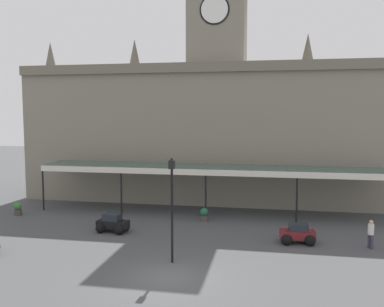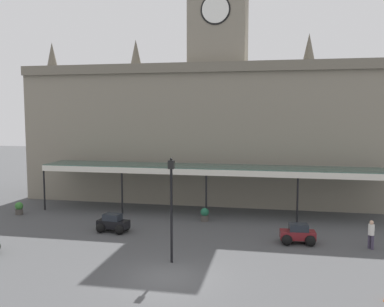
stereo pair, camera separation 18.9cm
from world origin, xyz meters
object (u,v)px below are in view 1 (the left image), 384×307
(victorian_lamppost, at_px, (172,199))
(planter_forecourt_centre, at_px, (18,208))
(car_maroon_sedan, at_px, (298,235))
(pedestrian_crossing_forecourt, at_px, (371,233))
(planter_by_canopy, at_px, (204,214))
(car_black_sedan, at_px, (113,224))

(victorian_lamppost, bearing_deg, planter_forecourt_centre, 150.99)
(car_maroon_sedan, bearing_deg, victorian_lamppost, -145.93)
(car_maroon_sedan, xyz_separation_m, pedestrian_crossing_forecourt, (4.05, -0.25, 0.41))
(victorian_lamppost, relative_size, planter_by_canopy, 5.72)
(car_maroon_sedan, distance_m, pedestrian_crossing_forecourt, 4.08)
(pedestrian_crossing_forecourt, relative_size, planter_by_canopy, 1.74)
(victorian_lamppost, relative_size, planter_forecourt_centre, 5.72)
(planter_by_canopy, bearing_deg, pedestrian_crossing_forecourt, -22.43)
(car_black_sedan, relative_size, pedestrian_crossing_forecourt, 1.28)
(car_black_sedan, distance_m, car_maroon_sedan, 11.74)
(pedestrian_crossing_forecourt, distance_m, planter_forecourt_centre, 24.89)
(car_maroon_sedan, distance_m, victorian_lamppost, 8.51)
(car_maroon_sedan, relative_size, pedestrian_crossing_forecourt, 1.27)
(planter_forecourt_centre, bearing_deg, pedestrian_crossing_forecourt, -8.08)
(car_black_sedan, distance_m, pedestrian_crossing_forecourt, 15.81)
(car_black_sedan, height_order, planter_by_canopy, car_black_sedan)
(car_maroon_sedan, relative_size, planter_by_canopy, 2.20)
(car_black_sedan, height_order, car_maroon_sedan, same)
(car_black_sedan, height_order, planter_forecourt_centre, car_black_sedan)
(pedestrian_crossing_forecourt, height_order, planter_by_canopy, pedestrian_crossing_forecourt)
(pedestrian_crossing_forecourt, relative_size, victorian_lamppost, 0.30)
(victorian_lamppost, distance_m, planter_by_canopy, 8.98)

